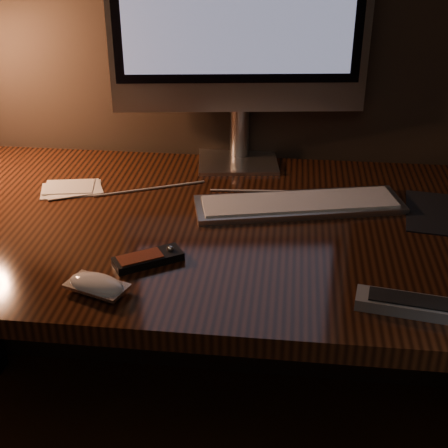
# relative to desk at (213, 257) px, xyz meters

# --- Properties ---
(desk) EXTENTS (1.60, 0.75, 0.75)m
(desk) POSITION_rel_desk_xyz_m (0.00, 0.00, 0.00)
(desk) COLOR #3D1C0D
(desk) RESTS_ON ground
(monitor) EXTENTS (0.61, 0.20, 0.64)m
(monitor) POSITION_rel_desk_xyz_m (0.03, 0.26, 0.51)
(monitor) COLOR silver
(monitor) RESTS_ON desk
(keyboard) EXTENTS (0.47, 0.23, 0.02)m
(keyboard) POSITION_rel_desk_xyz_m (0.19, 0.02, 0.14)
(keyboard) COLOR silver
(keyboard) RESTS_ON desk
(mouse) EXTENTS (0.12, 0.09, 0.02)m
(mouse) POSITION_rel_desk_xyz_m (-0.16, -0.35, 0.14)
(mouse) COLOR white
(mouse) RESTS_ON desk
(media_remote) EXTENTS (0.13, 0.11, 0.02)m
(media_remote) POSITION_rel_desk_xyz_m (-0.09, -0.24, 0.14)
(media_remote) COLOR black
(media_remote) RESTS_ON desk
(tv_remote) EXTENTS (0.21, 0.08, 0.03)m
(tv_remote) POSITION_rel_desk_xyz_m (0.39, -0.35, 0.14)
(tv_remote) COLOR gray
(tv_remote) RESTS_ON desk
(papers) EXTENTS (0.16, 0.13, 0.01)m
(papers) POSITION_rel_desk_xyz_m (-0.34, 0.05, 0.13)
(papers) COLOR white
(papers) RESTS_ON desk
(cable) EXTENTS (0.50, 0.11, 0.00)m
(cable) POSITION_rel_desk_xyz_m (-0.03, 0.07, 0.13)
(cable) COLOR white
(cable) RESTS_ON desk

